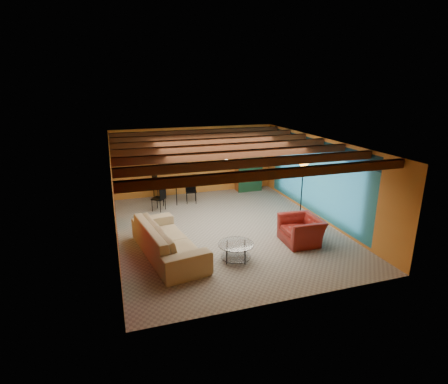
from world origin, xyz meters
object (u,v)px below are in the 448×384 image
object	(u,v)px
armoire	(248,170)
floor_lamp	(302,191)
coffee_table	(236,252)
dining_table	(170,191)
armchair	(301,230)
vase	(169,175)
sofa	(168,239)
potted_plant	(249,143)

from	to	relation	value
armoire	floor_lamp	size ratio (longest dim) A/B	0.91
coffee_table	dining_table	world-z (taller)	dining_table
armchair	coffee_table	size ratio (longest dim) A/B	1.26
dining_table	floor_lamp	world-z (taller)	floor_lamp
coffee_table	dining_table	distance (m)	5.03
floor_lamp	vase	distance (m)	4.83
dining_table	floor_lamp	distance (m)	4.85
dining_table	armchair	bearing A→B (deg)	-56.63
armoire	vase	bearing A→B (deg)	-168.57
sofa	dining_table	bearing A→B (deg)	-19.93
armchair	vase	world-z (taller)	vase
coffee_table	potted_plant	world-z (taller)	potted_plant
floor_lamp	dining_table	bearing A→B (deg)	143.74
floor_lamp	potted_plant	size ratio (longest dim) A/B	4.23
floor_lamp	coffee_table	bearing A→B (deg)	-145.48
armchair	armoire	size ratio (longest dim) A/B	0.65
armchair	armoire	distance (m)	5.31
armoire	sofa	bearing A→B (deg)	-131.57
armchair	dining_table	size ratio (longest dim) A/B	0.58
floor_lamp	vase	world-z (taller)	floor_lamp
dining_table	sofa	bearing A→B (deg)	-100.24
dining_table	potted_plant	distance (m)	3.82
sofa	armoire	bearing A→B (deg)	-50.37
potted_plant	floor_lamp	bearing A→B (deg)	-82.89
armchair	dining_table	bearing A→B (deg)	-144.45
coffee_table	dining_table	bearing A→B (deg)	99.75
sofa	floor_lamp	bearing A→B (deg)	-84.45
sofa	armchair	bearing A→B (deg)	-105.75
sofa	coffee_table	size ratio (longest dim) A/B	3.29
armoire	vase	world-z (taller)	armoire
coffee_table	sofa	bearing A→B (deg)	152.53
armchair	sofa	bearing A→B (deg)	-93.87
armoire	potted_plant	xyz separation A→B (m)	(0.00, 0.00, 1.11)
floor_lamp	armchair	bearing A→B (deg)	-119.03
coffee_table	armchair	bearing A→B (deg)	11.57
floor_lamp	potted_plant	distance (m)	3.78
sofa	potted_plant	distance (m)	6.61
armchair	coffee_table	distance (m)	2.17
sofa	potted_plant	xyz separation A→B (m)	(4.19, 4.87, 1.56)
armchair	armoire	xyz separation A→B (m)	(0.47, 5.27, 0.51)
armoire	armchair	bearing A→B (deg)	-96.00
armchair	dining_table	world-z (taller)	dining_table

